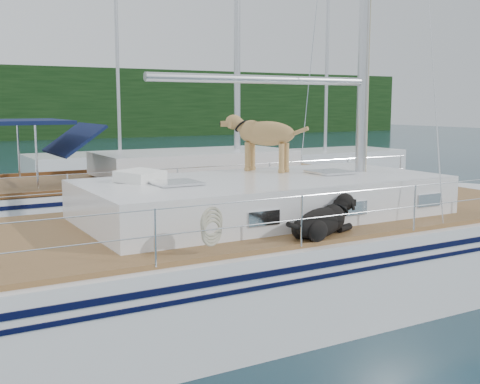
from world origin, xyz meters
TOP-DOWN VIEW (x-y plane):
  - ground at (0.00, 0.00)m, footprint 120.00×120.00m
  - main_sailboat at (0.10, 0.00)m, footprint 12.00×3.82m
  - neighbor_sailboat at (1.55, 6.17)m, footprint 11.00×3.50m
  - bg_boat_center at (4.00, 16.00)m, footprint 7.20×3.00m
  - bg_boat_east at (12.00, 13.00)m, footprint 6.40×3.00m

SIDE VIEW (x-z plane):
  - ground at x=0.00m, z-range 0.00..0.00m
  - bg_boat_center at x=4.00m, z-range -5.37..6.28m
  - bg_boat_east at x=12.00m, z-range -5.37..6.28m
  - neighbor_sailboat at x=1.55m, z-range -6.02..7.28m
  - main_sailboat at x=0.10m, z-range -6.33..7.68m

